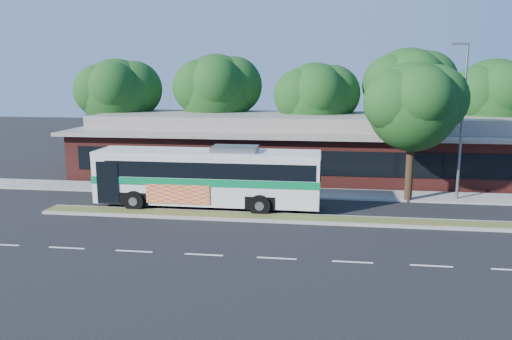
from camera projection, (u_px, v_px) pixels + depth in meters
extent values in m
plane|color=black|center=(286.00, 223.00, 24.91)|extent=(120.00, 120.00, 0.00)
cube|color=#4E5725|center=(287.00, 218.00, 25.48)|extent=(26.00, 1.10, 0.15)
cube|color=gray|center=(294.00, 193.00, 31.13)|extent=(44.00, 2.60, 0.12)
cube|color=black|center=(55.00, 175.00, 37.07)|extent=(14.00, 12.00, 0.01)
cube|color=#541F1A|center=(300.00, 153.00, 37.27)|extent=(32.00, 10.00, 3.20)
cube|color=slate|center=(300.00, 130.00, 36.96)|extent=(33.20, 11.20, 0.24)
cube|color=slate|center=(301.00, 121.00, 36.84)|extent=(30.00, 8.00, 1.00)
cube|color=black|center=(296.00, 163.00, 32.36)|extent=(30.00, 0.06, 1.60)
cylinder|color=slate|center=(462.00, 124.00, 28.63)|extent=(0.16, 0.16, 9.00)
cube|color=slate|center=(461.00, 44.00, 27.85)|extent=(0.90, 0.18, 0.14)
cylinder|color=black|center=(119.00, 141.00, 41.16)|extent=(0.44, 0.44, 3.99)
sphere|color=#153D14|center=(117.00, 95.00, 40.47)|extent=(5.80, 5.80, 5.80)
sphere|color=#153D14|center=(134.00, 89.00, 40.64)|extent=(4.52, 4.52, 4.52)
cylinder|color=black|center=(217.00, 139.00, 41.04)|extent=(0.44, 0.44, 4.20)
sphere|color=#153D14|center=(216.00, 92.00, 40.32)|extent=(6.00, 6.00, 6.00)
sphere|color=#153D14|center=(234.00, 85.00, 40.49)|extent=(4.68, 4.68, 4.68)
cylinder|color=black|center=(314.00, 145.00, 39.03)|extent=(0.44, 0.44, 3.78)
sphere|color=#153D14|center=(315.00, 99.00, 38.37)|extent=(5.60, 5.60, 5.60)
sphere|color=#153D14|center=(332.00, 93.00, 38.53)|extent=(4.37, 4.37, 4.37)
cylinder|color=black|center=(404.00, 141.00, 39.01)|extent=(0.44, 0.44, 4.41)
sphere|color=#153D14|center=(407.00, 89.00, 38.26)|extent=(6.20, 6.20, 6.20)
sphere|color=#153D14|center=(425.00, 82.00, 38.43)|extent=(4.84, 4.84, 4.84)
cylinder|color=black|center=(489.00, 148.00, 37.28)|extent=(0.44, 0.44, 3.86)
sphere|color=#153D14|center=(493.00, 99.00, 36.60)|extent=(5.80, 5.80, 5.80)
sphere|color=#153D14|center=(510.00, 92.00, 36.76)|extent=(4.52, 4.52, 4.52)
cube|color=silver|center=(208.00, 176.00, 27.54)|extent=(12.32, 2.62, 2.83)
cube|color=black|center=(213.00, 166.00, 27.39)|extent=(11.33, 2.67, 0.85)
cube|color=silver|center=(207.00, 153.00, 27.30)|extent=(12.34, 2.64, 0.27)
cube|color=#05723A|center=(208.00, 178.00, 27.55)|extent=(12.38, 2.68, 0.39)
cube|color=black|center=(101.00, 168.00, 28.30)|extent=(0.06, 2.30, 1.76)
cube|color=black|center=(321.00, 167.00, 26.58)|extent=(0.06, 2.15, 1.13)
cube|color=#CB3B4A|center=(178.00, 194.00, 26.54)|extent=(3.49, 0.05, 1.03)
cube|color=slate|center=(235.00, 149.00, 27.04)|extent=(2.46, 1.64, 0.31)
cylinder|color=black|center=(134.00, 201.00, 27.01)|extent=(1.13, 0.37, 1.13)
cylinder|color=black|center=(150.00, 190.00, 29.52)|extent=(1.13, 0.37, 1.13)
cylinder|color=black|center=(260.00, 205.00, 26.09)|extent=(1.13, 0.37, 1.13)
cylinder|color=black|center=(266.00, 194.00, 28.60)|extent=(1.13, 0.37, 1.13)
imported|color=#A7AAAE|center=(144.00, 170.00, 35.18)|extent=(4.90, 2.38, 1.37)
cylinder|color=black|center=(410.00, 168.00, 28.80)|extent=(0.44, 0.44, 4.00)
sphere|color=#153D14|center=(413.00, 107.00, 28.15)|extent=(5.06, 5.06, 5.06)
sphere|color=#153D14|center=(433.00, 99.00, 28.29)|extent=(3.94, 3.94, 3.94)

